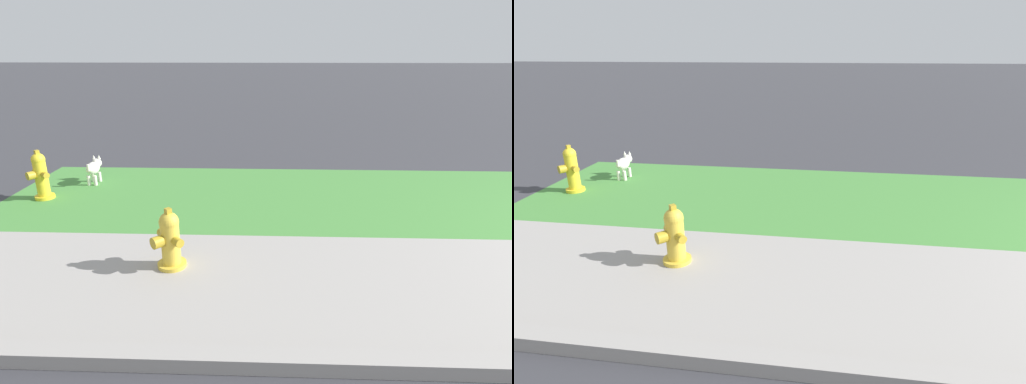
% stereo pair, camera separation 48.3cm
% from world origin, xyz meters
% --- Properties ---
extents(fire_hydrant_at_driveway, '(0.34, 0.33, 0.74)m').
position_xyz_m(fire_hydrant_at_driveway, '(-8.44, 2.15, 0.35)').
color(fire_hydrant_at_driveway, yellow).
rests_on(fire_hydrant_at_driveway, ground).
extents(fire_hydrant_mid_block, '(0.34, 0.34, 0.64)m').
position_xyz_m(fire_hydrant_mid_block, '(-6.09, 0.26, 0.30)').
color(fire_hydrant_mid_block, gold).
rests_on(fire_hydrant_mid_block, ground).
extents(small_white_dog, '(0.21, 0.48, 0.43)m').
position_xyz_m(small_white_dog, '(-7.99, 2.91, 0.25)').
color(small_white_dog, silver).
rests_on(small_white_dog, ground).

